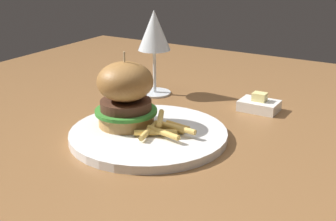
# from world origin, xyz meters

# --- Properties ---
(dining_table) EXTENTS (1.31, 0.99, 0.74)m
(dining_table) POSITION_xyz_m (0.00, 0.00, 0.66)
(dining_table) COLOR brown
(dining_table) RESTS_ON ground
(main_plate) EXTENTS (0.26, 0.26, 0.01)m
(main_plate) POSITION_xyz_m (-0.02, -0.19, 0.75)
(main_plate) COLOR white
(main_plate) RESTS_ON dining_table
(burger_sandwich) EXTENTS (0.11, 0.11, 0.13)m
(burger_sandwich) POSITION_xyz_m (-0.07, -0.18, 0.81)
(burger_sandwich) COLOR #B78447
(burger_sandwich) RESTS_ON main_plate
(fries_pile) EXTENTS (0.09, 0.10, 0.02)m
(fries_pile) POSITION_xyz_m (0.01, -0.19, 0.76)
(fries_pile) COLOR #EABC5B
(fries_pile) RESTS_ON main_plate
(wine_glass) EXTENTS (0.07, 0.07, 0.18)m
(wine_glass) POSITION_xyz_m (-0.14, 0.02, 0.87)
(wine_glass) COLOR silver
(wine_glass) RESTS_ON dining_table
(butter_dish) EXTENTS (0.07, 0.05, 0.04)m
(butter_dish) POSITION_xyz_m (0.09, 0.04, 0.75)
(butter_dish) COLOR white
(butter_dish) RESTS_ON dining_table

